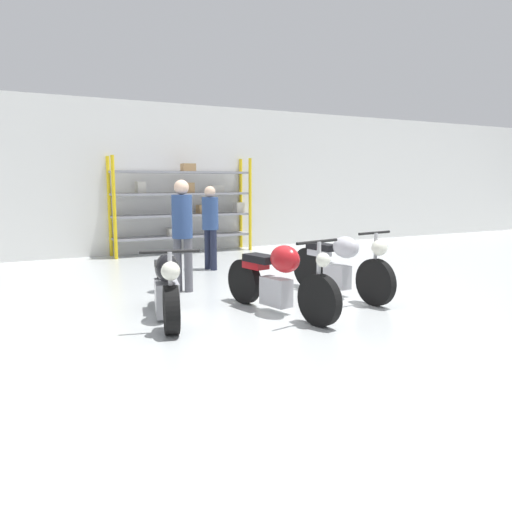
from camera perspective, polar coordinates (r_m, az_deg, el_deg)
name	(u,v)px	position (r m, az deg, el deg)	size (l,w,h in m)	color
ground_plane	(269,311)	(6.74, 1.55, -6.34)	(30.00, 30.00, 0.00)	#B2B7B7
back_wall	(145,179)	(12.38, -12.53, 8.63)	(30.00, 0.08, 3.60)	white
shelving_rack	(185,203)	(12.28, -8.16, 6.05)	(3.45, 0.63, 2.31)	yellow
motorcycle_black	(167,288)	(6.41, -10.15, -3.62)	(0.77, 1.91, 0.96)	black
motorcycle_red	(279,279)	(6.53, 2.63, -2.64)	(0.75, 2.09, 1.04)	black
motorcycle_silver	(341,265)	(7.63, 9.66, -1.00)	(0.60, 2.11, 1.04)	black
person_browsing	(210,221)	(9.82, -5.25, 4.01)	(0.40, 0.40, 1.64)	#1E2338
person_near_rack	(182,226)	(7.87, -8.43, 3.40)	(0.45, 0.45, 1.76)	#595960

